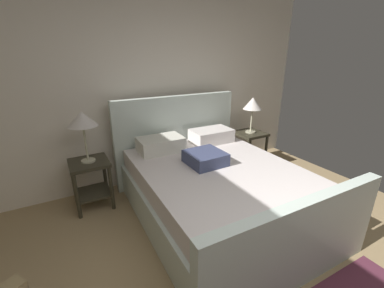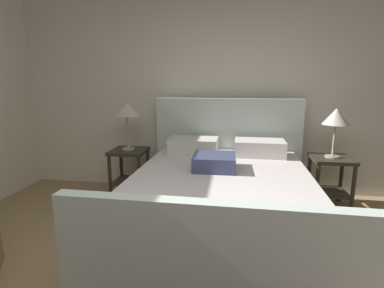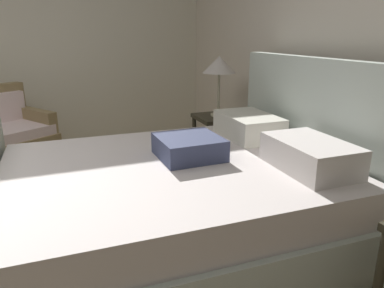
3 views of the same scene
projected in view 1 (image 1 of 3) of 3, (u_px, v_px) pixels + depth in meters
wall_back at (151, 85)px, 3.50m from camera, size 5.17×0.12×2.77m
bed at (215, 186)px, 2.90m from camera, size 1.86×2.32×1.25m
nightstand_right at (249, 144)px, 4.12m from camera, size 0.44×0.44×0.60m
table_lamp_right at (253, 104)px, 3.90m from camera, size 0.29×0.29×0.56m
nightstand_left at (91, 176)px, 3.03m from camera, size 0.44×0.44×0.60m
table_lamp_left at (82, 120)px, 2.79m from camera, size 0.33×0.33×0.60m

